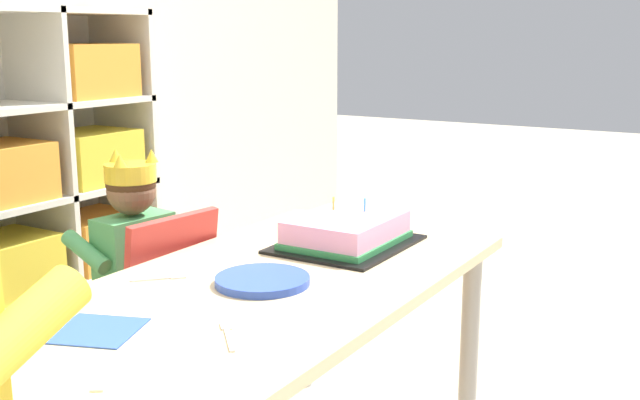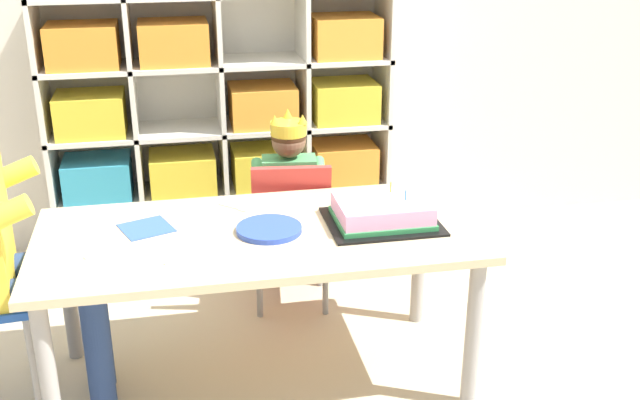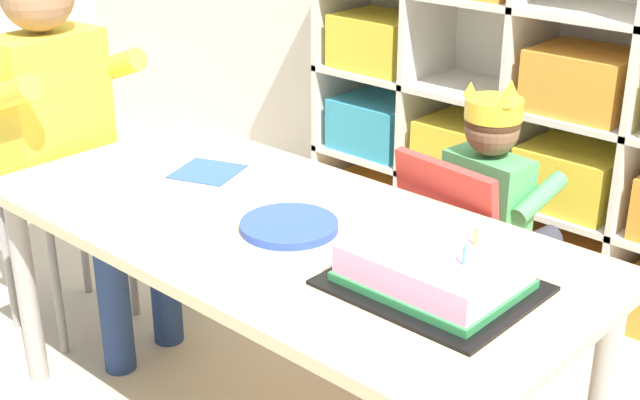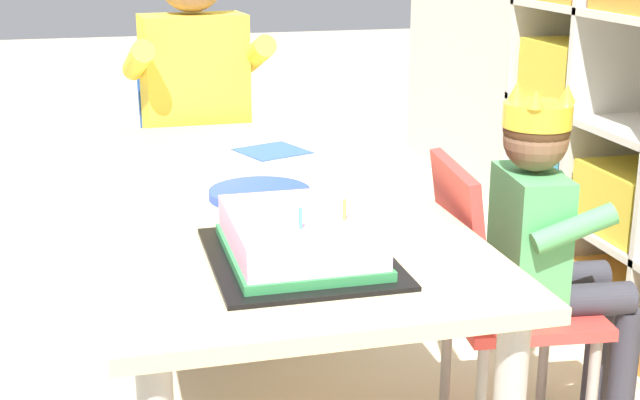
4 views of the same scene
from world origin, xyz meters
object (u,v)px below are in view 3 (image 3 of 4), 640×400
paper_plate_stack (289,226)px  fork_scattered_mid_table (327,190)px  birthday_cake_on_tray (433,271)px  adult_helper_seated (66,113)px  activity_table (281,250)px  classroom_chair_adult_side (50,177)px  child_with_crown (497,200)px  fork_at_table_front_edge (164,210)px  classroom_chair_blue (465,257)px  fork_near_cake_tray (124,175)px

paper_plate_stack → fork_scattered_mid_table: size_ratio=2.10×
birthday_cake_on_tray → adult_helper_seated: bearing=-178.9°
activity_table → classroom_chair_adult_side: classroom_chair_adult_side is taller
child_with_crown → classroom_chair_adult_side: 1.24m
adult_helper_seated → fork_at_table_front_edge: bearing=-105.2°
child_with_crown → classroom_chair_adult_side: (-1.08, -0.62, -0.05)m
fork_scattered_mid_table → birthday_cake_on_tray: bearing=-162.2°
adult_helper_seated → paper_plate_stack: adult_helper_seated is taller
birthday_cake_on_tray → fork_at_table_front_edge: size_ratio=3.28×
classroom_chair_blue → child_with_crown: child_with_crown is taller
classroom_chair_adult_side → birthday_cake_on_tray: 1.30m
child_with_crown → fork_scattered_mid_table: (-0.25, -0.37, 0.07)m
classroom_chair_blue → paper_plate_stack: (-0.15, -0.48, 0.20)m
child_with_crown → paper_plate_stack: 0.61m
activity_table → classroom_chair_blue: size_ratio=2.21×
fork_near_cake_tray → fork_scattered_mid_table: bearing=-4.1°
fork_scattered_mid_table → adult_helper_seated: bearing=61.5°
classroom_chair_blue → birthday_cake_on_tray: 0.58m
classroom_chair_blue → fork_near_cake_tray: size_ratio=5.30×
adult_helper_seated → fork_near_cake_tray: size_ratio=8.72×
birthday_cake_on_tray → paper_plate_stack: 0.38m
child_with_crown → activity_table: bearing=78.0°
classroom_chair_adult_side → paper_plate_stack: (0.92, 0.03, 0.12)m
fork_scattered_mid_table → classroom_chair_blue: bearing=-88.9°
classroom_chair_adult_side → fork_at_table_front_edge: (0.64, -0.09, 0.12)m
classroom_chair_adult_side → birthday_cake_on_tray: size_ratio=1.95×
fork_at_table_front_edge → fork_scattered_mid_table: 0.39m
classroom_chair_adult_side → classroom_chair_blue: bearing=-69.4°
paper_plate_stack → fork_near_cake_tray: bearing=-174.1°
activity_table → fork_scattered_mid_table: 0.22m
birthday_cake_on_tray → fork_scattered_mid_table: 0.51m
activity_table → paper_plate_stack: size_ratio=6.69×
fork_near_cake_tray → activity_table: bearing=-28.7°
classroom_chair_blue → adult_helper_seated: size_ratio=0.61×
birthday_cake_on_tray → fork_at_table_front_edge: (-0.65, -0.12, -0.03)m
fork_scattered_mid_table → fork_at_table_front_edge: bearing=103.5°
birthday_cake_on_tray → classroom_chair_adult_side: bearing=-178.5°
classroom_chair_adult_side → adult_helper_seated: 0.24m
activity_table → classroom_chair_blue: bearing=68.6°
activity_table → fork_at_table_front_edge: fork_at_table_front_edge is taller
fork_at_table_front_edge → fork_near_cake_tray: bearing=-58.8°
fork_at_table_front_edge → fork_near_cake_tray: size_ratio=0.92×
child_with_crown → fork_near_cake_tray: (-0.68, -0.64, 0.07)m
child_with_crown → adult_helper_seated: (-0.97, -0.61, 0.17)m
birthday_cake_on_tray → fork_near_cake_tray: (-0.90, -0.05, -0.03)m
paper_plate_stack → fork_near_cake_tray: 0.52m
classroom_chair_blue → fork_near_cake_tray: bearing=45.2°
fork_at_table_front_edge → activity_table: bearing=164.5°
activity_table → fork_scattered_mid_table: fork_scattered_mid_table is taller
classroom_chair_blue → adult_helper_seated: bearing=34.4°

